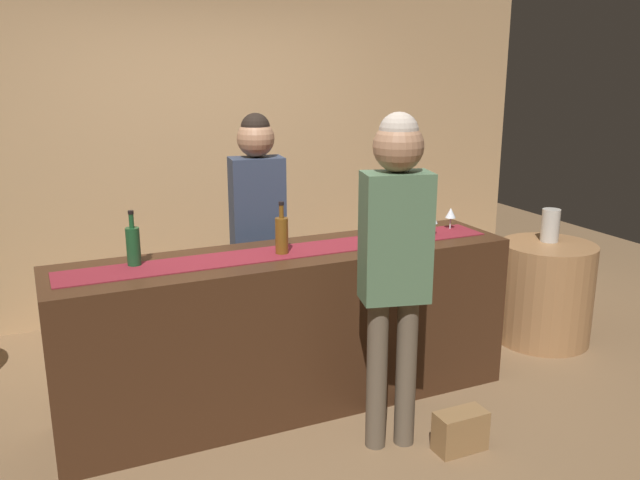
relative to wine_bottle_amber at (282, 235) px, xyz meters
name	(u,v)px	position (x,y,z in m)	size (l,w,h in m)	color
ground_plane	(290,402)	(0.05, 0.02, -1.07)	(10.00, 10.00, 0.00)	brown
back_wall	(201,134)	(0.05, 1.92, 0.38)	(6.00, 0.12, 2.90)	tan
bar_counter	(290,329)	(0.05, 0.02, -0.59)	(2.69, 0.60, 0.95)	#3D2314
counter_runner_cloth	(289,252)	(0.05, 0.02, -0.11)	(2.55, 0.28, 0.01)	maroon
wine_bottle_amber	(282,235)	(0.00, 0.00, 0.00)	(0.07, 0.07, 0.30)	brown
wine_bottle_green	(133,245)	(-0.80, 0.11, 0.00)	(0.07, 0.07, 0.30)	#194723
wine_glass_near_customer	(451,214)	(1.20, 0.08, -0.01)	(0.07, 0.07, 0.14)	silver
wine_glass_mid_counter	(433,219)	(1.01, 0.00, -0.01)	(0.07, 0.07, 0.14)	silver
bartender	(258,214)	(0.06, 0.60, -0.01)	(0.36, 0.24, 1.70)	#26262B
customer_sipping	(395,246)	(0.37, -0.62, 0.05)	(0.38, 0.28, 1.78)	brown
round_side_table	(545,292)	(2.11, 0.13, -0.70)	(0.68, 0.68, 0.74)	#996B42
vase_on_side_table	(550,225)	(2.16, 0.19, -0.21)	(0.13, 0.13, 0.24)	#B7B2A8
handbag	(460,431)	(0.68, -0.83, -0.96)	(0.28, 0.14, 0.22)	olive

